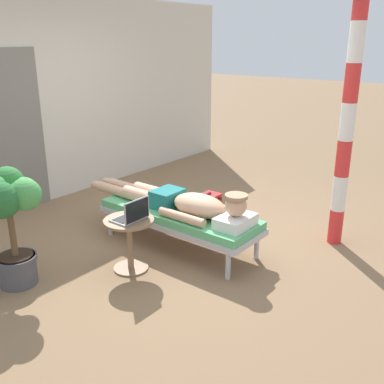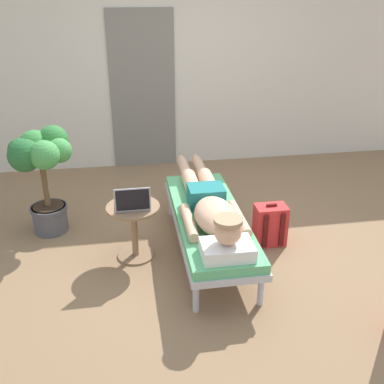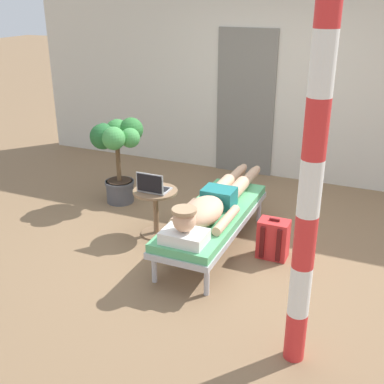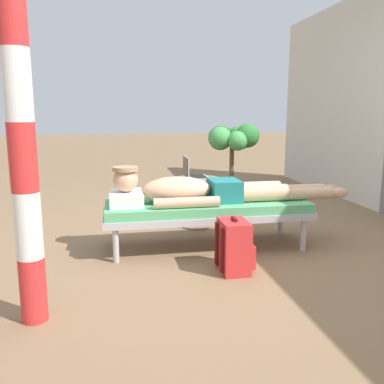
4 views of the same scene
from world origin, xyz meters
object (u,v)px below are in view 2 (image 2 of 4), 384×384
object	(u,v)px
side_table	(134,223)
person_reclining	(210,205)
potted_plant	(42,165)
laptop	(133,203)
backpack	(270,225)
lounge_chair	(209,220)

from	to	relation	value
side_table	person_reclining	bearing A→B (deg)	-7.10
potted_plant	laptop	bearing A→B (deg)	-38.54
person_reclining	backpack	distance (m)	0.71
person_reclining	potted_plant	xyz separation A→B (m)	(-1.52, 0.70, 0.20)
lounge_chair	backpack	distance (m)	0.64
side_table	potted_plant	size ratio (longest dim) A/B	0.49
laptop	potted_plant	xyz separation A→B (m)	(-0.84, 0.67, 0.14)
person_reclining	lounge_chair	bearing A→B (deg)	90.00
lounge_chair	person_reclining	world-z (taller)	person_reclining
side_table	backpack	bearing A→B (deg)	1.39
backpack	lounge_chair	bearing A→B (deg)	-172.97
person_reclining	backpack	xyz separation A→B (m)	(0.62, 0.12, -0.32)
lounge_chair	side_table	distance (m)	0.69
side_table	potted_plant	distance (m)	1.10
laptop	backpack	size ratio (longest dim) A/B	0.73
laptop	person_reclining	bearing A→B (deg)	-2.85
person_reclining	laptop	bearing A→B (deg)	177.15
side_table	laptop	bearing A→B (deg)	-90.00
laptop	backpack	xyz separation A→B (m)	(1.30, 0.08, -0.39)
lounge_chair	backpack	world-z (taller)	backpack
laptop	backpack	bearing A→B (deg)	3.64
person_reclining	backpack	bearing A→B (deg)	10.70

